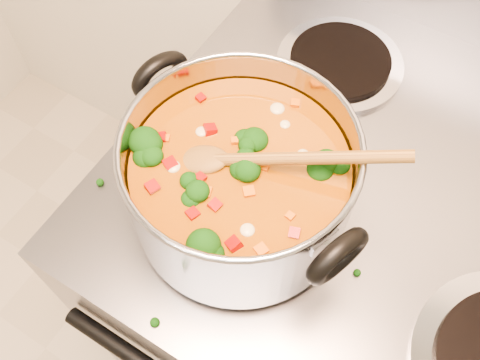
{
  "coord_description": "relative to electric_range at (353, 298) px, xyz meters",
  "views": [
    {
      "loc": [
        -0.09,
        0.74,
        1.56
      ],
      "look_at": [
        -0.26,
        1.01,
        1.01
      ],
      "focal_mm": 40.0,
      "sensor_mm": 36.0,
      "label": 1
    }
  ],
  "objects": [
    {
      "name": "electric_range",
      "position": [
        0.0,
        0.0,
        0.0
      ],
      "size": [
        0.8,
        0.72,
        1.08
      ],
      "color": "gray",
      "rests_on": "ground"
    },
    {
      "name": "stockpot",
      "position": [
        -0.18,
        -0.15,
        0.54
      ],
      "size": [
        0.33,
        0.27,
        0.16
      ],
      "rotation": [
        0.0,
        0.0,
        -0.33
      ],
      "color": "#9D9CA4",
      "rests_on": "electric_range"
    },
    {
      "name": "cooktop_crumbs",
      "position": [
        -0.02,
        -0.12,
        0.46
      ],
      "size": [
        0.32,
        0.17,
        0.01
      ],
      "color": "black",
      "rests_on": "electric_range"
    },
    {
      "name": "wooden_spoon",
      "position": [
        -0.17,
        -0.15,
        0.59
      ],
      "size": [
        0.25,
        0.13,
        0.08
      ],
      "rotation": [
        0.0,
        0.0,
        0.41
      ],
      "color": "brown",
      "rests_on": "stockpot"
    }
  ]
}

